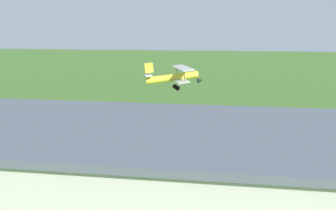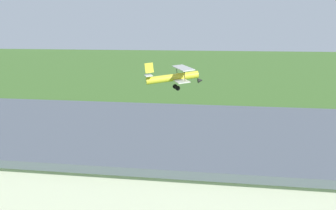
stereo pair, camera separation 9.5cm
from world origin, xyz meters
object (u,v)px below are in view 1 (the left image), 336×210
(biplane, at_px, (175,76))
(person_near_hangar_door, at_px, (332,156))
(car_red, at_px, (14,151))
(person_by_parked_cars, at_px, (159,150))
(hangar, at_px, (120,184))
(person_crossing_taxiway, at_px, (44,140))

(biplane, xyz_separation_m, person_near_hangar_door, (-17.82, 16.86, -5.30))
(person_near_hangar_door, bearing_deg, car_red, 7.92)
(biplane, height_order, car_red, biplane)
(person_by_parked_cars, distance_m, person_near_hangar_door, 16.14)
(hangar, xyz_separation_m, biplane, (3.26, -35.56, 2.62))
(car_red, bearing_deg, person_crossing_taxiway, -99.84)
(car_red, distance_m, person_crossing_taxiway, 4.84)
(biplane, bearing_deg, person_crossing_taxiway, 55.87)
(person_near_hangar_door, height_order, person_crossing_taxiway, person_near_hangar_door)
(hangar, bearing_deg, biplane, -84.76)
(person_by_parked_cars, bearing_deg, person_crossing_taxiway, -5.65)
(biplane, relative_size, person_crossing_taxiway, 5.31)
(person_by_parked_cars, bearing_deg, hangar, 94.97)
(car_red, height_order, person_by_parked_cars, car_red)
(hangar, distance_m, biplane, 35.80)
(hangar, xyz_separation_m, car_red, (15.08, -14.58, -2.67))
(hangar, relative_size, car_red, 8.06)
(car_red, bearing_deg, biplane, -119.39)
(biplane, distance_m, car_red, 24.66)
(hangar, height_order, person_near_hangar_door, hangar)
(hangar, distance_m, person_near_hangar_door, 23.85)
(person_by_parked_cars, distance_m, person_crossing_taxiway, 12.74)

